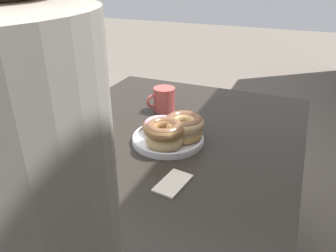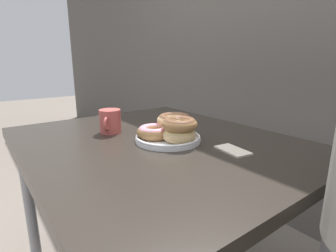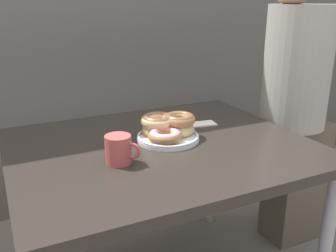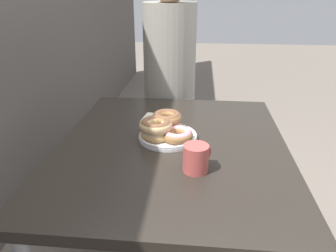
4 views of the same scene
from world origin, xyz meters
name	(u,v)px [view 3 (image 3 of 4)]	position (x,y,z in m)	size (l,w,h in m)	color
dining_table	(161,160)	(0.00, 0.16, 0.66)	(1.14, 0.94, 0.73)	#28231E
donut_plate	(168,128)	(0.05, 0.19, 0.77)	(0.27, 0.28, 0.10)	white
coffee_mug	(119,149)	(-0.20, 0.06, 0.78)	(0.11, 0.10, 0.10)	#B74C47
person_figure	(296,108)	(0.78, 0.24, 0.75)	(0.39, 0.32, 1.43)	brown
napkin	(202,124)	(0.27, 0.29, 0.73)	(0.13, 0.08, 0.01)	beige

